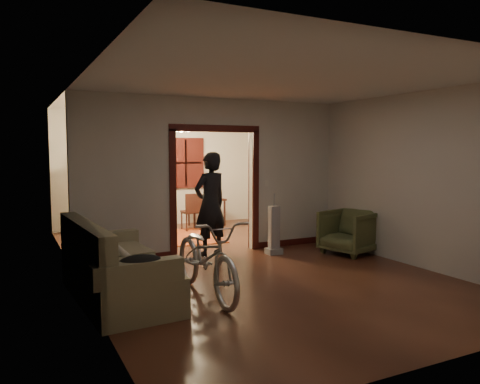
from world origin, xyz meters
TOP-DOWN VIEW (x-y plane):
  - floor at (0.00, 0.00)m, footprint 5.00×8.50m
  - ceiling at (0.00, 0.00)m, footprint 5.00×8.50m
  - wall_back at (0.00, 4.25)m, footprint 5.00×0.02m
  - wall_left at (-2.50, 0.00)m, footprint 0.02×8.50m
  - wall_right at (2.50, 0.00)m, footprint 0.02×8.50m
  - partition_wall at (0.00, 0.75)m, footprint 5.00×0.14m
  - door_casing at (0.00, 0.75)m, footprint 1.74×0.20m
  - far_window at (0.70, 4.21)m, footprint 0.98×0.06m
  - chandelier at (0.00, 2.50)m, footprint 0.24×0.24m
  - light_switch at (1.05, 0.68)m, footprint 0.08×0.01m
  - sofa at (-2.15, -1.20)m, footprint 1.13×2.25m
  - rolled_paper at (-2.05, -0.90)m, footprint 0.11×0.88m
  - jacket at (-2.10, -2.11)m, footprint 0.46×0.35m
  - bicycle at (-1.11, -1.56)m, footprint 0.69×1.95m
  - armchair at (2.14, -0.42)m, footprint 1.06×1.05m
  - vacuum at (0.91, 0.15)m, footprint 0.29×0.24m
  - person at (-0.14, 0.61)m, footprint 0.77×0.61m
  - oriental_rug at (-0.04, 2.46)m, footprint 1.63×2.06m
  - locker at (-1.28, 3.72)m, footprint 0.90×0.61m
  - globe at (-1.28, 3.72)m, footprint 0.31×0.31m
  - desk at (1.05, 3.66)m, footprint 0.99×0.74m
  - desk_chair at (0.45, 3.19)m, footprint 0.43×0.43m

SIDE VIEW (x-z plane):
  - floor at x=0.00m, z-range -0.01..0.01m
  - oriental_rug at x=-0.04m, z-range 0.00..0.01m
  - desk at x=1.05m, z-range 0.00..0.66m
  - armchair at x=2.14m, z-range 0.00..0.79m
  - desk_chair at x=0.45m, z-range 0.00..0.87m
  - vacuum at x=0.91m, z-range 0.00..0.88m
  - sofa at x=-2.15m, z-range 0.00..1.00m
  - bicycle at x=-1.11m, z-range 0.00..1.02m
  - rolled_paper at x=-2.05m, z-range 0.48..0.58m
  - jacket at x=-2.10m, z-range 0.61..0.75m
  - locker at x=-1.28m, z-range 0.00..1.66m
  - person at x=-0.14m, z-range 0.00..1.84m
  - door_casing at x=0.00m, z-range -0.06..2.26m
  - light_switch at x=1.05m, z-range 1.19..1.31m
  - wall_back at x=0.00m, z-range 0.00..2.80m
  - wall_left at x=-2.50m, z-range 0.00..2.80m
  - wall_right at x=2.50m, z-range 0.00..2.80m
  - partition_wall at x=0.00m, z-range 0.00..2.80m
  - far_window at x=0.70m, z-range 0.91..2.19m
  - globe at x=-1.28m, z-range 1.79..2.09m
  - chandelier at x=0.00m, z-range 2.23..2.47m
  - ceiling at x=0.00m, z-range 2.79..2.80m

